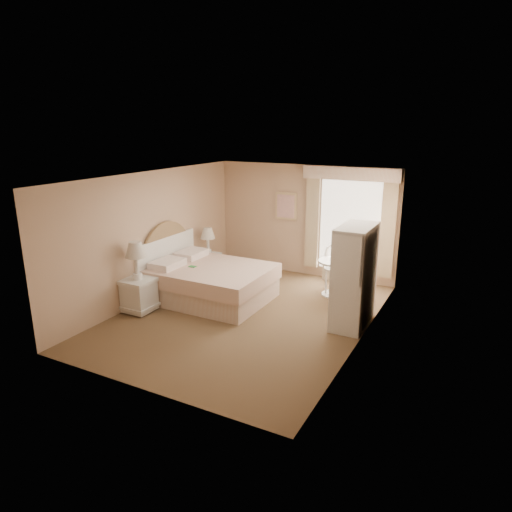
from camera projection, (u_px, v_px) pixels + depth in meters
The scene contains 9 objects.
room at pixel (246, 249), 7.96m from camera, with size 4.21×5.51×2.51m.
window at pixel (349, 222), 9.72m from camera, with size 2.05×0.22×2.51m.
framed_art at pixel (286, 206), 10.38m from camera, with size 0.52×0.04×0.62m.
bed at pixel (206, 280), 9.01m from camera, with size 2.27×1.78×1.58m.
nightstand_near at pixel (138, 286), 8.34m from camera, with size 0.54×0.54×1.31m.
nightstand_far at pixel (208, 258), 10.34m from camera, with size 0.46×0.46×1.11m.
round_table at pixel (335, 272), 9.15m from camera, with size 0.69×0.69×0.73m.
cafe_chair at pixel (336, 264), 9.38m from camera, with size 0.61×0.61×0.99m.
armoire at pixel (354, 285), 7.74m from camera, with size 0.53×1.05×1.75m.
Camera 1 is at (3.72, -6.72, 3.34)m, focal length 32.00 mm.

